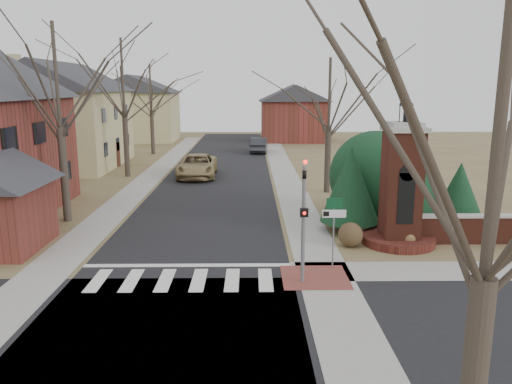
{
  "coord_description": "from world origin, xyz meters",
  "views": [
    {
      "loc": [
        2.45,
        -16.07,
        6.83
      ],
      "look_at": [
        2.72,
        6.0,
        2.14
      ],
      "focal_mm": 35.0,
      "sensor_mm": 36.0,
      "label": 1
    }
  ],
  "objects_px": {
    "sign_post": "(334,219)",
    "pickup_truck": "(197,166)",
    "traffic_signal_pole": "(304,212)",
    "brick_gate_monument": "(401,196)",
    "distant_car": "(259,145)"
  },
  "relations": [
    {
      "from": "sign_post",
      "to": "pickup_truck",
      "type": "relative_size",
      "value": 0.45
    },
    {
      "from": "brick_gate_monument",
      "to": "pickup_truck",
      "type": "bearing_deg",
      "value": 122.28
    },
    {
      "from": "traffic_signal_pole",
      "to": "sign_post",
      "type": "distance_m",
      "value": 2.02
    },
    {
      "from": "sign_post",
      "to": "pickup_truck",
      "type": "bearing_deg",
      "value": 109.98
    },
    {
      "from": "traffic_signal_pole",
      "to": "brick_gate_monument",
      "type": "bearing_deg",
      "value": 43.24
    },
    {
      "from": "pickup_truck",
      "to": "distant_car",
      "type": "bearing_deg",
      "value": 69.87
    },
    {
      "from": "traffic_signal_pole",
      "to": "brick_gate_monument",
      "type": "xyz_separation_m",
      "value": [
        4.7,
        4.42,
        -0.42
      ]
    },
    {
      "from": "sign_post",
      "to": "brick_gate_monument",
      "type": "height_order",
      "value": "brick_gate_monument"
    },
    {
      "from": "distant_car",
      "to": "brick_gate_monument",
      "type": "bearing_deg",
      "value": 104.28
    },
    {
      "from": "brick_gate_monument",
      "to": "distant_car",
      "type": "height_order",
      "value": "brick_gate_monument"
    },
    {
      "from": "pickup_truck",
      "to": "distant_car",
      "type": "distance_m",
      "value": 15.25
    },
    {
      "from": "pickup_truck",
      "to": "brick_gate_monument",
      "type": "bearing_deg",
      "value": -58.7
    },
    {
      "from": "traffic_signal_pole",
      "to": "brick_gate_monument",
      "type": "distance_m",
      "value": 6.47
    },
    {
      "from": "sign_post",
      "to": "pickup_truck",
      "type": "distance_m",
      "value": 21.08
    },
    {
      "from": "pickup_truck",
      "to": "distant_car",
      "type": "xyz_separation_m",
      "value": [
        5.0,
        14.4,
        -0.08
      ]
    }
  ]
}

